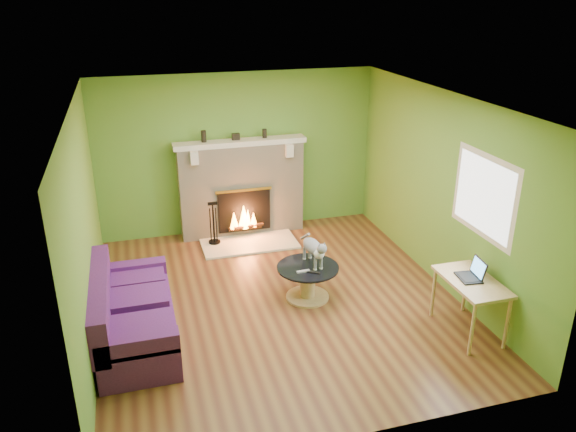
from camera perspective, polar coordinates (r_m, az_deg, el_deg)
name	(u,v)px	position (r m, az deg, el deg)	size (l,w,h in m)	color
floor	(279,300)	(7.42, -0.91, -8.57)	(5.00, 5.00, 0.00)	#592C19
ceiling	(278,101)	(6.49, -1.06, 11.57)	(5.00, 5.00, 0.00)	white
wall_back	(238,154)	(9.16, -5.10, 6.32)	(5.00, 5.00, 0.00)	#5F9831
wall_front	(358,314)	(4.73, 7.09, -9.90)	(5.00, 5.00, 0.00)	#5F9831
wall_left	(84,228)	(6.67, -19.98, -1.19)	(5.00, 5.00, 0.00)	#5F9831
wall_right	(442,191)	(7.70, 15.41, 2.48)	(5.00, 5.00, 0.00)	#5F9831
window_frame	(484,196)	(6.92, 19.30, 1.96)	(1.20, 1.20, 0.00)	silver
window_pane	(484,196)	(6.91, 19.25, 1.95)	(1.06, 1.06, 0.00)	white
fireplace	(241,188)	(9.15, -4.76, 2.83)	(2.10, 0.46, 1.58)	#C0B69F
hearth	(249,243)	(8.96, -3.94, -2.79)	(1.50, 0.75, 0.03)	beige
mantel	(240,142)	(8.90, -4.89, 7.46)	(2.10, 0.28, 0.08)	beige
sofa	(131,315)	(6.75, -15.70, -9.71)	(0.87, 1.86, 0.83)	#451758
coffee_table	(308,280)	(7.36, 2.01, -6.51)	(0.81, 0.81, 0.46)	tan
desk	(471,287)	(6.84, 18.14, -6.83)	(0.54, 0.93, 0.69)	tan
cat	(313,250)	(7.24, 2.53, -3.46)	(0.24, 0.66, 0.41)	slate
remote_silver	(303,271)	(7.13, 1.56, -5.64)	(0.17, 0.04, 0.02)	gray
remote_black	(314,272)	(7.12, 2.63, -5.73)	(0.16, 0.04, 0.02)	black
laptop	(470,270)	(6.78, 17.97, -5.19)	(0.27, 0.31, 0.23)	black
fire_tools	(213,223)	(8.87, -7.58, -0.66)	(0.19, 0.19, 0.69)	black
mantel_vase_left	(204,136)	(8.81, -8.56, 8.01)	(0.08, 0.08, 0.18)	black
mantel_vase_right	(265,133)	(8.99, -2.40, 8.38)	(0.07, 0.07, 0.14)	black
mantel_box	(236,137)	(8.90, -5.33, 8.03)	(0.12, 0.08, 0.10)	black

